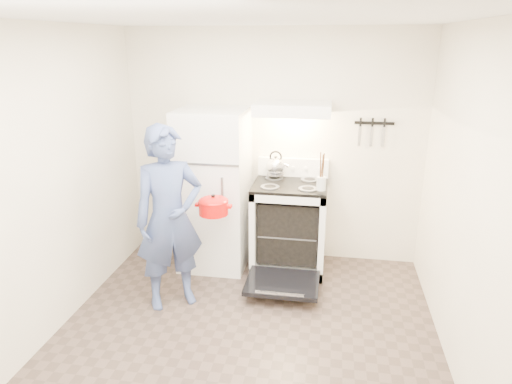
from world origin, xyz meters
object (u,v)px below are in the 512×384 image
refrigerator (214,189)px  person (169,219)px  dutch_oven (214,207)px  stove_body (289,227)px  tea_kettle (276,165)px

refrigerator → person: 0.89m
person → dutch_oven: (0.33, 0.28, 0.03)m
dutch_oven → stove_body: bearing=43.3°
refrigerator → tea_kettle: (0.63, 0.20, 0.25)m
refrigerator → tea_kettle: size_ratio=5.73×
stove_body → person: person is taller
refrigerator → stove_body: refrigerator is taller
stove_body → dutch_oven: (-0.66, -0.62, 0.41)m
refrigerator → tea_kettle: 0.71m
refrigerator → stove_body: bearing=1.8°
stove_body → person: 1.39m
refrigerator → dutch_oven: bearing=-75.7°
stove_body → dutch_oven: size_ratio=2.65×
tea_kettle → dutch_oven: (-0.48, -0.79, -0.22)m
refrigerator → stove_body: size_ratio=1.85×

